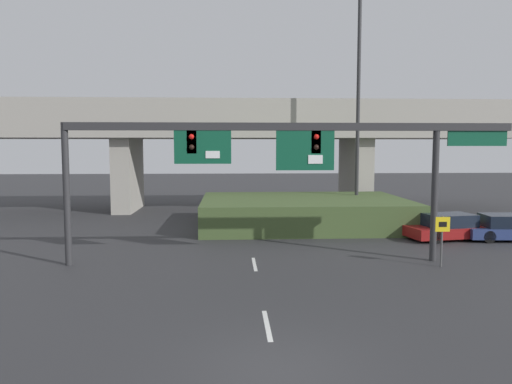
# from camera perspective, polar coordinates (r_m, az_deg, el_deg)

# --- Properties ---
(ground_plane) EXTENTS (160.00, 160.00, 0.00)m
(ground_plane) POSITION_cam_1_polar(r_m,az_deg,el_deg) (11.86, 2.27, -19.30)
(ground_plane) COLOR #2D2D30
(lane_markings) EXTENTS (0.14, 23.91, 0.01)m
(lane_markings) POSITION_cam_1_polar(r_m,az_deg,el_deg) (24.61, -0.59, -6.30)
(lane_markings) COLOR silver
(lane_markings) RESTS_ON ground
(signal_gantry) EXTENTS (18.75, 0.44, 5.90)m
(signal_gantry) POSITION_cam_1_polar(r_m,az_deg,el_deg) (20.84, 2.87, 5.05)
(signal_gantry) COLOR #2D2D30
(signal_gantry) RESTS_ON ground
(speed_limit_sign) EXTENTS (0.60, 0.11, 2.12)m
(speed_limit_sign) POSITION_cam_1_polar(r_m,az_deg,el_deg) (21.73, 20.50, -4.47)
(speed_limit_sign) COLOR #4C4C4C
(speed_limit_sign) RESTS_ON ground
(highway_light_pole_near) EXTENTS (0.70, 0.36, 16.14)m
(highway_light_pole_near) POSITION_cam_1_polar(r_m,az_deg,el_deg) (33.70, 11.62, 11.13)
(highway_light_pole_near) COLOR #2D2D30
(highway_light_pole_near) RESTS_ON ground
(overpass_bridge) EXTENTS (41.76, 7.20, 8.31)m
(overpass_bridge) POSITION_cam_1_polar(r_m,az_deg,el_deg) (38.83, -1.51, 6.83)
(overpass_bridge) COLOR #A39E93
(overpass_bridge) RESTS_ON ground
(grass_embankment) EXTENTS (12.47, 8.89, 1.72)m
(grass_embankment) POSITION_cam_1_polar(r_m,az_deg,el_deg) (31.10, 5.44, -2.30)
(grass_embankment) COLOR #42562D
(grass_embankment) RESTS_ON ground
(parked_sedan_near_right) EXTENTS (5.03, 2.71, 1.37)m
(parked_sedan_near_right) POSITION_cam_1_polar(r_m,az_deg,el_deg) (28.45, 21.37, -3.80)
(parked_sedan_near_right) COLOR maroon
(parked_sedan_near_right) RESTS_ON ground
(parked_sedan_mid_right) EXTENTS (4.76, 2.16, 1.36)m
(parked_sedan_mid_right) POSITION_cam_1_polar(r_m,az_deg,el_deg) (29.48, 26.90, -3.71)
(parked_sedan_mid_right) COLOR navy
(parked_sedan_mid_right) RESTS_ON ground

